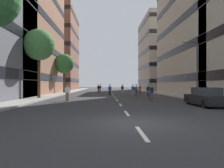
{
  "coord_description": "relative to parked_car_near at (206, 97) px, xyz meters",
  "views": [
    {
      "loc": [
        -1.32,
        -9.13,
        1.78
      ],
      "look_at": [
        0.0,
        29.01,
        1.82
      ],
      "focal_mm": 31.85,
      "sensor_mm": 36.0,
      "label": 1
    }
  ],
  "objects": [
    {
      "name": "skater_0",
      "position": [
        -7.43,
        15.37,
        0.29
      ],
      "size": [
        0.54,
        0.91,
        1.78
      ],
      "color": "brown",
      "rests_on": "ground_plane"
    },
    {
      "name": "sidewalk_right",
      "position": [
        2.55,
        25.55,
        -0.63
      ],
      "size": [
        2.7,
        78.91,
        0.14
      ],
      "primitive_type": "cube",
      "color": "#9E9991",
      "rests_on": "ground_plane"
    },
    {
      "name": "skater_7",
      "position": [
        -9.58,
        25.89,
        0.29
      ],
      "size": [
        0.57,
        0.92,
        1.78
      ],
      "color": "brown",
      "rests_on": "ground_plane"
    },
    {
      "name": "skater_3",
      "position": [
        -3.69,
        15.99,
        0.29
      ],
      "size": [
        0.54,
        0.9,
        1.78
      ],
      "color": "brown",
      "rests_on": "ground_plane"
    },
    {
      "name": "building_right_far",
      "position": [
        12.58,
        46.99,
        10.73
      ],
      "size": [
        17.48,
        18.49,
        22.68
      ],
      "color": "#B2A893",
      "rests_on": "ground_plane"
    },
    {
      "name": "parked_car_near",
      "position": [
        0.0,
        0.0,
        0.0
      ],
      "size": [
        1.82,
        4.4,
        1.52
      ],
      "color": "black",
      "rests_on": "ground_plane"
    },
    {
      "name": "streetlamp_right",
      "position": [
        1.91,
        6.31,
        3.44
      ],
      "size": [
        2.13,
        0.3,
        6.5
      ],
      "color": "#3F3F44",
      "rests_on": "sidewalk_right"
    },
    {
      "name": "skater_4",
      "position": [
        -12.18,
        5.18,
        0.29
      ],
      "size": [
        0.56,
        0.92,
        1.78
      ],
      "color": "brown",
      "rests_on": "ground_plane"
    },
    {
      "name": "building_right_mid",
      "position": [
        12.58,
        18.6,
        15.72
      ],
      "size": [
        17.48,
        22.61,
        32.65
      ],
      "color": "#BCB29E",
      "rests_on": "ground_plane"
    },
    {
      "name": "street_tree_mid",
      "position": [
        -16.25,
        23.41,
        5.09
      ],
      "size": [
        3.84,
        3.84,
        7.6
      ],
      "color": "#4C3823",
      "rests_on": "sidewalk_left"
    },
    {
      "name": "ground_plane",
      "position": [
        -6.85,
        21.96,
        -0.7
      ],
      "size": [
        172.18,
        172.18,
        0.0
      ],
      "primitive_type": "plane",
      "color": "#333335"
    },
    {
      "name": "sidewalk_left",
      "position": [
        -16.25,
        25.55,
        -0.63
      ],
      "size": [
        2.7,
        78.91,
        0.14
      ],
      "primitive_type": "cube",
      "color": "#9E9991",
      "rests_on": "ground_plane"
    },
    {
      "name": "skater_8",
      "position": [
        -3.11,
        5.67,
        0.32
      ],
      "size": [
        0.54,
        0.91,
        1.78
      ],
      "color": "brown",
      "rests_on": "ground_plane"
    },
    {
      "name": "building_left_far",
      "position": [
        -26.28,
        46.99,
        11.81
      ],
      "size": [
        17.48,
        17.3,
        24.84
      ],
      "color": "brown",
      "rests_on": "ground_plane"
    },
    {
      "name": "skater_9",
      "position": [
        -9.28,
        28.36,
        0.29
      ],
      "size": [
        0.55,
        0.92,
        1.78
      ],
      "color": "brown",
      "rests_on": "ground_plane"
    },
    {
      "name": "skater_2",
      "position": [
        -2.23,
        11.22,
        0.29
      ],
      "size": [
        0.56,
        0.92,
        1.78
      ],
      "color": "brown",
      "rests_on": "ground_plane"
    },
    {
      "name": "lane_markings",
      "position": [
        -6.85,
        23.77,
        -0.7
      ],
      "size": [
        0.16,
        67.2,
        0.01
      ],
      "color": "silver",
      "rests_on": "ground_plane"
    },
    {
      "name": "skater_5",
      "position": [
        -1.93,
        19.45,
        0.32
      ],
      "size": [
        0.54,
        0.91,
        1.78
      ],
      "color": "brown",
      "rests_on": "ground_plane"
    },
    {
      "name": "skater_6",
      "position": [
        -5.03,
        20.14,
        0.32
      ],
      "size": [
        0.56,
        0.92,
        1.78
      ],
      "color": "brown",
      "rests_on": "ground_plane"
    },
    {
      "name": "street_tree_far",
      "position": [
        -16.25,
        8.65,
        5.85
      ],
      "size": [
        3.77,
        3.77,
        8.34
      ],
      "color": "#4C3823",
      "rests_on": "sidewalk_left"
    },
    {
      "name": "skater_1",
      "position": [
        -3.68,
        12.52,
        0.32
      ],
      "size": [
        0.57,
        0.92,
        1.78
      ],
      "color": "brown",
      "rests_on": "ground_plane"
    }
  ]
}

